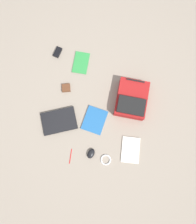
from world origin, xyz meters
TOP-DOWN VIEW (x-y plane):
  - ground_plane at (0.00, 0.00)m, footprint 4.00×4.00m
  - backpack at (0.33, 0.20)m, footprint 0.33×0.41m
  - laptop at (-0.36, -0.20)m, footprint 0.43×0.38m
  - book_comic at (0.44, -0.31)m, footprint 0.22×0.29m
  - book_blue at (0.00, -0.10)m, footprint 0.24×0.28m
  - book_red at (-0.30, 0.49)m, footprint 0.18×0.26m
  - computer_mouse at (0.05, -0.45)m, footprint 0.09×0.12m
  - cable_coil at (0.21, -0.47)m, footprint 0.11×0.11m
  - power_brick at (-0.59, 0.54)m, footprint 0.08×0.13m
  - pen_black at (-0.15, -0.52)m, footprint 0.03×0.15m
  - earbud_pouch at (-0.39, 0.17)m, footprint 0.11×0.11m

SIDE VIEW (x-z plane):
  - ground_plane at x=0.00m, z-range 0.00..0.00m
  - pen_black at x=-0.15m, z-range 0.00..0.01m
  - book_red at x=-0.30m, z-range 0.00..0.01m
  - book_comic at x=0.44m, z-range 0.00..0.02m
  - cable_coil at x=0.21m, z-range 0.00..0.02m
  - book_blue at x=0.00m, z-range 0.00..0.02m
  - earbud_pouch at x=-0.39m, z-range 0.00..0.03m
  - power_brick at x=-0.59m, z-range 0.00..0.03m
  - laptop at x=-0.36m, z-range 0.00..0.03m
  - computer_mouse at x=0.05m, z-range 0.00..0.04m
  - backpack at x=0.33m, z-range -0.01..0.15m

